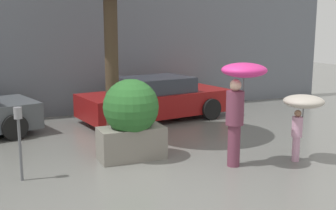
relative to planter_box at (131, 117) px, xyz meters
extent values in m
plane|color=slate|center=(0.03, -1.54, -0.87)|extent=(40.00, 40.00, 0.00)
cube|color=slate|center=(0.03, 4.96, 2.13)|extent=(18.00, 0.30, 6.00)
cube|color=gray|center=(0.00, 0.00, -0.54)|extent=(1.33, 0.66, 0.66)
sphere|color=#286028|center=(0.00, 0.00, 0.22)|extent=(1.13, 1.13, 1.13)
cylinder|color=brown|center=(1.67, -1.22, -0.45)|extent=(0.24, 0.24, 0.82)
cylinder|color=brown|center=(1.67, -1.22, 0.28)|extent=(0.34, 0.34, 0.65)
sphere|color=beige|center=(1.67, -1.22, 0.72)|extent=(0.22, 0.22, 0.22)
cylinder|color=#4C4C51|center=(1.77, -1.34, 0.67)|extent=(0.02, 0.02, 0.70)
ellipsoid|color=#E02D84|center=(1.77, -1.34, 1.01)|extent=(0.85, 0.85, 0.27)
cylinder|color=#D199B7|center=(2.98, -1.46, -0.61)|extent=(0.15, 0.15, 0.51)
cylinder|color=#D199B7|center=(2.98, -1.46, -0.15)|extent=(0.21, 0.21, 0.40)
sphere|color=#997056|center=(2.98, -1.46, 0.12)|extent=(0.14, 0.14, 0.14)
cylinder|color=#4C4C51|center=(3.05, -1.54, 0.12)|extent=(0.02, 0.02, 0.50)
ellipsoid|color=beige|center=(3.05, -1.54, 0.37)|extent=(0.79, 0.79, 0.25)
cube|color=maroon|center=(1.83, 3.27, -0.38)|extent=(4.55, 2.41, 0.64)
cube|color=#2D333D|center=(1.83, 3.27, 0.16)|extent=(2.15, 1.78, 0.42)
cylinder|color=black|center=(0.64, 2.19, -0.56)|extent=(0.64, 0.31, 0.62)
cylinder|color=black|center=(0.37, 3.93, -0.56)|extent=(0.64, 0.31, 0.62)
cylinder|color=black|center=(3.29, 2.60, -0.56)|extent=(0.64, 0.31, 0.62)
cylinder|color=black|center=(3.02, 4.35, -0.56)|extent=(0.64, 0.31, 0.62)
cylinder|color=black|center=(-2.10, 2.51, -0.56)|extent=(0.65, 0.37, 0.62)
cylinder|color=#423323|center=(0.01, 1.37, 1.00)|extent=(0.31, 0.31, 3.72)
cylinder|color=#595B60|center=(-2.18, -0.41, -0.31)|extent=(0.05, 0.05, 1.12)
cylinder|color=gray|center=(-2.18, -0.41, 0.35)|extent=(0.14, 0.14, 0.20)
camera|label=1|loc=(-2.61, -7.92, 1.82)|focal=45.00mm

